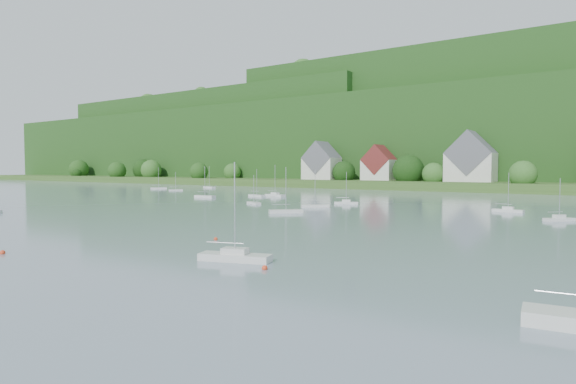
{
  "coord_description": "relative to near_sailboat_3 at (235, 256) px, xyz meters",
  "views": [
    {
      "loc": [
        47.98,
        11.04,
        7.87
      ],
      "look_at": [
        4.36,
        75.0,
        4.0
      ],
      "focal_mm": 30.24,
      "sensor_mm": 36.0,
      "label": 1
    }
  ],
  "objects": [
    {
      "name": "village_building_0",
      "position": [
        -76.43,
        144.98,
        9.07
      ],
      "size": [
        14.0,
        10.4,
        16.0
      ],
      "color": "silver",
      "rests_on": "far_shore_strip"
    },
    {
      "name": "mooring_buoy_3",
      "position": [
        -9.51,
        7.9,
        -0.44
      ],
      "size": [
        0.43,
        0.43,
        0.43
      ],
      "primitive_type": "sphere",
      "color": "#F44722",
      "rests_on": "ground"
    },
    {
      "name": "village_building_1",
      "position": [
        -51.43,
        146.98,
        8.31
      ],
      "size": [
        12.0,
        9.36,
        14.0
      ],
      "color": "silver",
      "rests_on": "far_shore_strip"
    },
    {
      "name": "mooring_buoy_0",
      "position": [
        -19.76,
        -9.41,
        -0.44
      ],
      "size": [
        0.47,
        0.47,
        0.47
      ],
      "primitive_type": "sphere",
      "color": "#F44722",
      "rests_on": "ground"
    },
    {
      "name": "village_building_2",
      "position": [
        -16.43,
        145.98,
        9.83
      ],
      "size": [
        16.0,
        11.44,
        18.0
      ],
      "color": "silver",
      "rests_on": "far_shore_strip"
    },
    {
      "name": "forested_ridge",
      "position": [
        -21.04,
        226.55,
        22.44
      ],
      "size": [
        620.0,
        181.22,
        69.89
      ],
      "color": "#1C4516",
      "rests_on": "ground"
    },
    {
      "name": "far_shore_strip",
      "position": [
        -21.43,
        157.98,
        1.06
      ],
      "size": [
        600.0,
        60.0,
        3.0
      ],
      "primitive_type": "cube",
      "color": "#365921",
      "rests_on": "ground"
    },
    {
      "name": "mooring_buoy_2",
      "position": [
        4.16,
        -1.36,
        -0.44
      ],
      "size": [
        0.46,
        0.46,
        0.46
      ],
      "primitive_type": "sphere",
      "color": "#F44722",
      "rests_on": "ground"
    },
    {
      "name": "far_sailboat_cluster",
      "position": [
        -13.61,
        76.27,
        -0.08
      ],
      "size": [
        201.88,
        73.09,
        8.71
      ],
      "color": "silver",
      "rests_on": "ground"
    },
    {
      "name": "near_sailboat_3",
      "position": [
        0.0,
        0.0,
        0.0
      ],
      "size": [
        6.43,
        3.51,
        8.36
      ],
      "rotation": [
        0.0,
        0.0,
        0.3
      ],
      "color": "silver",
      "rests_on": "ground"
    }
  ]
}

